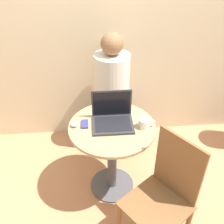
# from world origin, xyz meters

# --- Properties ---
(ground_plane) EXTENTS (12.00, 12.00, 0.00)m
(ground_plane) POSITION_xyz_m (0.00, 0.00, 0.00)
(ground_plane) COLOR tan
(back_wall) EXTENTS (7.00, 0.05, 2.60)m
(back_wall) POSITION_xyz_m (0.00, 0.87, 1.30)
(back_wall) COLOR beige
(back_wall) RESTS_ON ground_plane
(round_table) EXTENTS (0.70, 0.70, 0.73)m
(round_table) POSITION_xyz_m (0.00, 0.00, 0.52)
(round_table) COLOR #4C4C51
(round_table) RESTS_ON ground_plane
(laptop) EXTENTS (0.32, 0.25, 0.25)m
(laptop) POSITION_xyz_m (0.01, 0.04, 0.78)
(laptop) COLOR #2D2D33
(laptop) RESTS_ON round_table
(cell_phone) EXTENTS (0.06, 0.10, 0.02)m
(cell_phone) POSITION_xyz_m (-0.22, 0.03, 0.74)
(cell_phone) COLOR navy
(cell_phone) RESTS_ON round_table
(computer_mouse) EXTENTS (0.06, 0.05, 0.04)m
(computer_mouse) POSITION_xyz_m (-0.30, 0.01, 0.75)
(computer_mouse) COLOR #B2B2B7
(computer_mouse) RESTS_ON round_table
(coffee_cup) EXTENTS (0.13, 0.09, 0.08)m
(coffee_cup) POSITION_xyz_m (0.26, -0.03, 0.77)
(coffee_cup) COLOR white
(coffee_cup) RESTS_ON round_table
(chair_empty) EXTENTS (0.56, 0.56, 0.95)m
(chair_empty) POSITION_xyz_m (0.32, -0.51, 0.48)
(chair_empty) COLOR brown
(chair_empty) RESTS_ON ground_plane
(person_seated) EXTENTS (0.38, 0.55, 1.27)m
(person_seated) POSITION_xyz_m (0.05, 0.67, 0.53)
(person_seated) COLOR #3D4766
(person_seated) RESTS_ON ground_plane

